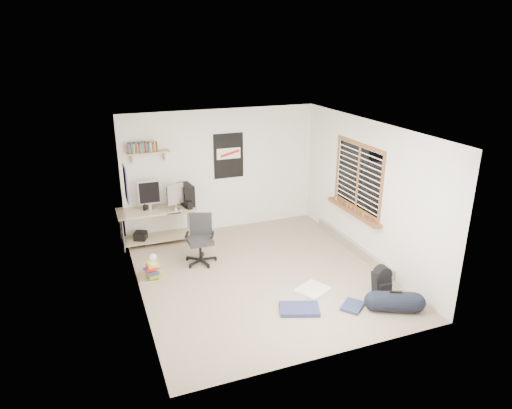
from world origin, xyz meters
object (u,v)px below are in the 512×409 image
object	(u,v)px
book_stack	(152,269)
duffel_bag	(395,302)
office_chair	(200,237)
backpack	(382,282)
desk	(157,225)

from	to	relation	value
book_stack	duffel_bag	bearing A→B (deg)	-35.75
duffel_bag	office_chair	bearing A→B (deg)	157.59
backpack	book_stack	bearing A→B (deg)	152.61
office_chair	backpack	size ratio (longest dim) A/B	2.46
backpack	duffel_bag	bearing A→B (deg)	-101.32
book_stack	backpack	bearing A→B (deg)	-28.75
office_chair	backpack	distance (m)	3.15
backpack	duffel_bag	xyz separation A→B (m)	(-0.11, -0.48, -0.06)
duffel_bag	book_stack	distance (m)	3.91
book_stack	desk	bearing A→B (deg)	76.64
desk	book_stack	size ratio (longest dim) A/B	3.10
backpack	book_stack	world-z (taller)	backpack
desk	office_chair	size ratio (longest dim) A/B	1.65
desk	duffel_bag	bearing A→B (deg)	-30.02
desk	office_chair	world-z (taller)	office_chair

